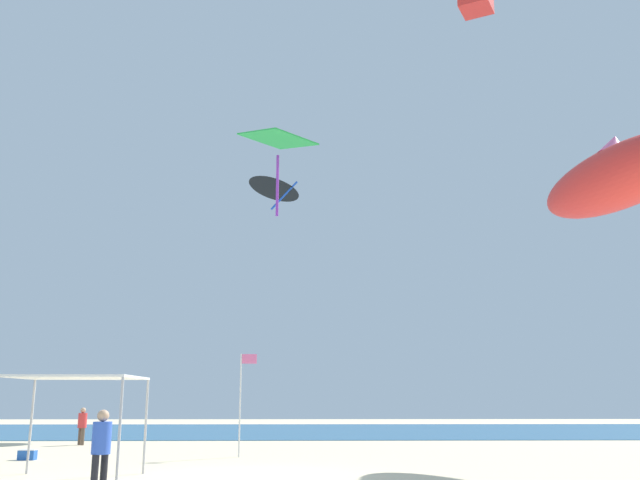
{
  "coord_description": "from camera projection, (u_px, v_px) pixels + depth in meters",
  "views": [
    {
      "loc": [
        1.36,
        -19.68,
        2.02
      ],
      "look_at": [
        2.08,
        14.64,
        10.06
      ],
      "focal_mm": 38.35,
      "sensor_mm": 36.0,
      "label": 1
    }
  ],
  "objects": [
    {
      "name": "ocean_strip",
      "position": [
        285.0,
        430.0,
        45.58
      ],
      "size": [
        110.0,
        22.99,
        0.03
      ],
      "primitive_type": "cube",
      "color": "#28608C",
      "rests_on": "ground"
    },
    {
      "name": "cooler_box",
      "position": [
        27.0,
        455.0,
        23.49
      ],
      "size": [
        0.57,
        0.37,
        0.35
      ],
      "color": "blue",
      "rests_on": "ground"
    },
    {
      "name": "kite_diamond_green",
      "position": [
        278.0,
        143.0,
        28.77
      ],
      "size": [
        3.5,
        3.5,
        3.62
      ],
      "rotation": [
        0.0,
        0.0,
        3.91
      ],
      "color": "green"
    },
    {
      "name": "kite_delta_black",
      "position": [
        275.0,
        185.0,
        44.66
      ],
      "size": [
        4.6,
        4.59,
        2.96
      ],
      "rotation": [
        0.0,
        0.0,
        2.03
      ],
      "color": "black"
    },
    {
      "name": "canopy_tent",
      "position": [
        76.0,
        381.0,
        18.26
      ],
      "size": [
        3.31,
        2.86,
        2.64
      ],
      "color": "#B2B2B7",
      "rests_on": "ground"
    },
    {
      "name": "banner_flag",
      "position": [
        242.0,
        394.0,
        25.12
      ],
      "size": [
        0.61,
        0.06,
        3.68
      ],
      "color": "silver",
      "rests_on": "ground"
    },
    {
      "name": "ground",
      "position": [
        255.0,
        477.0,
        18.66
      ],
      "size": [
        110.0,
        110.0,
        0.1
      ],
      "primitive_type": "cube",
      "color": "beige"
    },
    {
      "name": "person_near_tent",
      "position": [
        82.0,
        423.0,
        31.37
      ],
      "size": [
        0.4,
        0.4,
        1.67
      ],
      "rotation": [
        0.0,
        0.0,
        2.35
      ],
      "color": "brown",
      "rests_on": "ground"
    },
    {
      "name": "person_leftmost",
      "position": [
        101.0,
        443.0,
        15.48
      ],
      "size": [
        0.43,
        0.46,
        1.8
      ],
      "rotation": [
        0.0,
        0.0,
        1.2
      ],
      "color": "black",
      "rests_on": "ground"
    },
    {
      "name": "kite_inflatable_red",
      "position": [
        617.0,
        177.0,
        24.33
      ],
      "size": [
        4.71,
        8.22,
        3.11
      ],
      "rotation": [
        0.0,
        0.0,
        4.98
      ],
      "color": "red"
    }
  ]
}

